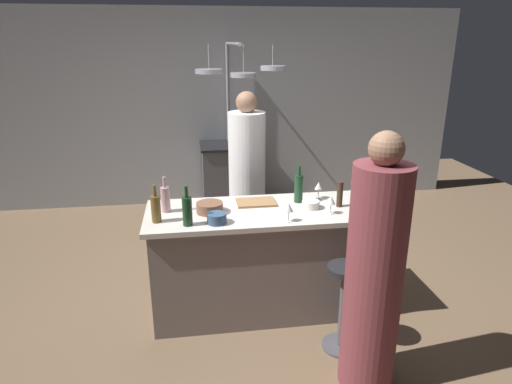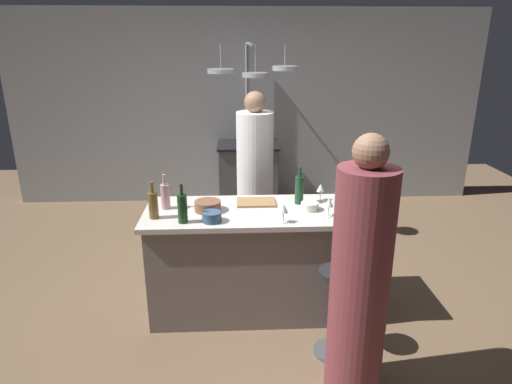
{
  "view_description": "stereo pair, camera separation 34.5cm",
  "coord_description": "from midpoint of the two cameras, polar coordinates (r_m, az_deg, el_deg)",
  "views": [
    {
      "loc": [
        -0.51,
        -3.3,
        2.19
      ],
      "look_at": [
        0.0,
        0.15,
        1.0
      ],
      "focal_mm": 31.28,
      "sensor_mm": 36.0,
      "label": 1
    },
    {
      "loc": [
        -0.16,
        -3.33,
        2.19
      ],
      "look_at": [
        0.0,
        0.15,
        1.0
      ],
      "focal_mm": 31.28,
      "sensor_mm": 36.0,
      "label": 2
    }
  ],
  "objects": [
    {
      "name": "wine_glass_near_right_guest",
      "position": [
        3.81,
        5.46,
        0.65
      ],
      "size": [
        0.07,
        0.07,
        0.15
      ],
      "color": "silver",
      "rests_on": "kitchen_island"
    },
    {
      "name": "mixing_bowl_ceramic",
      "position": [
        3.6,
        4.31,
        -1.64
      ],
      "size": [
        0.14,
        0.14,
        0.06
      ],
      "primitive_type": "cylinder",
      "color": "silver",
      "rests_on": "kitchen_island"
    },
    {
      "name": "ground_plane",
      "position": [
        3.98,
        -2.23,
        -14.5
      ],
      "size": [
        9.0,
        9.0,
        0.0
      ],
      "primitive_type": "plane",
      "color": "brown"
    },
    {
      "name": "guest_right",
      "position": [
        2.88,
        11.54,
        -10.58
      ],
      "size": [
        0.36,
        0.36,
        1.71
      ],
      "color": "brown",
      "rests_on": "ground_plane"
    },
    {
      "name": "mixing_bowl_blue",
      "position": [
        3.33,
        -8.0,
        -3.4
      ],
      "size": [
        0.14,
        0.14,
        0.08
      ],
      "primitive_type": "cylinder",
      "color": "#334C6B",
      "rests_on": "kitchen_island"
    },
    {
      "name": "back_wall",
      "position": [
        6.23,
        -5.29,
        10.57
      ],
      "size": [
        6.4,
        0.16,
        2.6
      ],
      "primitive_type": "cube",
      "color": "#9EA3A8",
      "rests_on": "ground_plane"
    },
    {
      "name": "wine_glass_near_left_guest",
      "position": [
        3.48,
        6.8,
        -1.18
      ],
      "size": [
        0.07,
        0.07,
        0.15
      ],
      "color": "silver",
      "rests_on": "kitchen_island"
    },
    {
      "name": "bar_stool_right",
      "position": [
        3.36,
        8.14,
        -14.04
      ],
      "size": [
        0.28,
        0.28,
        0.68
      ],
      "color": "#4C4C51",
      "rests_on": "ground_plane"
    },
    {
      "name": "cutting_board",
      "position": [
        3.71,
        -2.62,
        -1.37
      ],
      "size": [
        0.32,
        0.22,
        0.02
      ],
      "primitive_type": "cube",
      "color": "#997047",
      "rests_on": "kitchen_island"
    },
    {
      "name": "chef",
      "position": [
        4.51,
        -3.34,
        0.92
      ],
      "size": [
        0.37,
        0.37,
        1.73
      ],
      "color": "white",
      "rests_on": "ground_plane"
    },
    {
      "name": "pepper_mill",
      "position": [
        3.64,
        8.03,
        -0.33
      ],
      "size": [
        0.05,
        0.05,
        0.21
      ],
      "primitive_type": "cylinder",
      "color": "#382319",
      "rests_on": "kitchen_island"
    },
    {
      "name": "mixing_bowl_wooden",
      "position": [
        3.54,
        -8.74,
        -2.02
      ],
      "size": [
        0.21,
        0.21,
        0.08
      ],
      "primitive_type": "cylinder",
      "color": "brown",
      "rests_on": "kitchen_island"
    },
    {
      "name": "stove_range",
      "position": [
        6.03,
        -4.82,
        1.98
      ],
      "size": [
        0.8,
        0.64,
        0.89
      ],
      "color": "#47474C",
      "rests_on": "ground_plane"
    },
    {
      "name": "wine_bottle_red",
      "position": [
        3.3,
        -11.76,
        -2.38
      ],
      "size": [
        0.07,
        0.07,
        0.3
      ],
      "color": "#143319",
      "rests_on": "kitchen_island"
    },
    {
      "name": "wine_bottle_rose",
      "position": [
        3.6,
        -14.22,
        -0.88
      ],
      "size": [
        0.07,
        0.07,
        0.29
      ],
      "color": "#B78C8E",
      "rests_on": "kitchen_island"
    },
    {
      "name": "wine_bottle_amber",
      "position": [
        3.42,
        -15.53,
        -2.06
      ],
      "size": [
        0.07,
        0.07,
        0.29
      ],
      "color": "brown",
      "rests_on": "kitchen_island"
    },
    {
      "name": "wine_glass_by_chef",
      "position": [
        3.31,
        1.23,
        -2.13
      ],
      "size": [
        0.07,
        0.07,
        0.15
      ],
      "color": "silver",
      "rests_on": "kitchen_island"
    },
    {
      "name": "kitchen_island",
      "position": [
        3.75,
        -2.32,
        -8.71
      ],
      "size": [
        1.8,
        0.72,
        0.9
      ],
      "color": "slate",
      "rests_on": "ground_plane"
    },
    {
      "name": "overhead_pot_rack",
      "position": [
        5.14,
        -4.61,
        13.39
      ],
      "size": [
        0.92,
        1.52,
        2.17
      ],
      "color": "gray",
      "rests_on": "ground_plane"
    },
    {
      "name": "wine_bottle_green",
      "position": [
        3.7,
        2.83,
        0.49
      ],
      "size": [
        0.07,
        0.07,
        0.32
      ],
      "color": "#193D23",
      "rests_on": "kitchen_island"
    }
  ]
}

